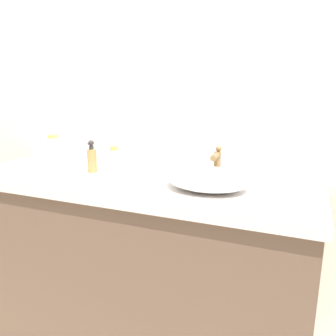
# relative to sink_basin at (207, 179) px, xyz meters

# --- Properties ---
(bathroom_wall_rear) EXTENTS (6.00, 0.06, 2.60)m
(bathroom_wall_rear) POSITION_rel_sink_basin_xyz_m (-0.26, 0.34, 0.34)
(bathroom_wall_rear) COLOR silver
(bathroom_wall_rear) RESTS_ON ground
(vanity_counter) EXTENTS (1.72, 0.57, 0.91)m
(vanity_counter) POSITION_rel_sink_basin_xyz_m (-0.37, 0.02, -0.50)
(vanity_counter) COLOR brown
(vanity_counter) RESTS_ON ground
(wall_mirror_panel) EXTENTS (1.44, 0.01, 1.01)m
(wall_mirror_panel) POSITION_rel_sink_basin_xyz_m (-0.37, 0.30, 0.46)
(wall_mirror_panel) COLOR #B2BCC6
(wall_mirror_panel) RESTS_ON vanity_counter
(sink_basin) EXTENTS (0.37, 0.28, 0.09)m
(sink_basin) POSITION_rel_sink_basin_xyz_m (0.00, 0.00, 0.00)
(sink_basin) COLOR white
(sink_basin) RESTS_ON vanity_counter
(faucet) EXTENTS (0.03, 0.12, 0.16)m
(faucet) POSITION_rel_sink_basin_xyz_m (0.00, 0.16, 0.04)
(faucet) COLOR olive
(faucet) RESTS_ON vanity_counter
(soap_dispenser) EXTENTS (0.05, 0.05, 0.17)m
(soap_dispenser) POSITION_rel_sink_basin_xyz_m (-0.64, 0.06, 0.02)
(soap_dispenser) COLOR #A88246
(soap_dispenser) RESTS_ON vanity_counter
(lotion_bottle) EXTENTS (0.07, 0.07, 0.17)m
(lotion_bottle) POSITION_rel_sink_basin_xyz_m (-0.94, 0.14, 0.04)
(lotion_bottle) COLOR silver
(lotion_bottle) RESTS_ON vanity_counter
(perfume_bottle) EXTENTS (0.05, 0.05, 0.14)m
(perfume_bottle) POSITION_rel_sink_basin_xyz_m (-0.52, 0.10, 0.02)
(perfume_bottle) COLOR #BFADCD
(perfume_bottle) RESTS_ON vanity_counter
(tissue_box) EXTENTS (0.12, 0.12, 0.18)m
(tissue_box) POSITION_rel_sink_basin_xyz_m (-0.32, 0.07, 0.03)
(tissue_box) COLOR beige
(tissue_box) RESTS_ON vanity_counter
(candle_jar) EXTENTS (0.06, 0.06, 0.04)m
(candle_jar) POSITION_rel_sink_basin_xyz_m (0.41, 0.02, -0.03)
(candle_jar) COLOR silver
(candle_jar) RESTS_ON vanity_counter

